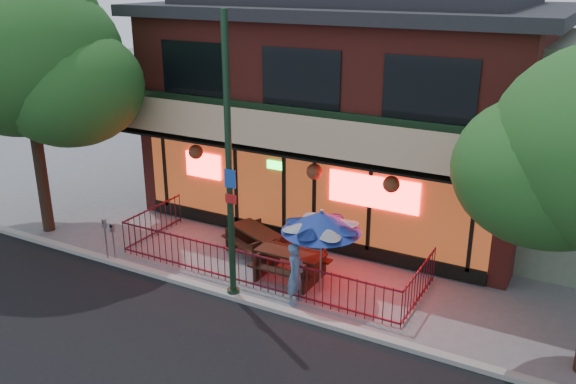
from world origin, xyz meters
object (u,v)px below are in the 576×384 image
object	(u,v)px
parking_meter_near	(113,236)
parking_meter_far	(105,233)
street_light	(229,178)
picnic_table_left	(257,238)
street_tree_left	(27,48)
patio_umbrella	(321,222)
pedestrian	(295,273)
picnic_table_right	(290,261)

from	to	relation	value
parking_meter_near	parking_meter_far	distance (m)	0.23
street_light	picnic_table_left	size ratio (longest dim) A/B	3.28
street_tree_left	parking_meter_near	xyz separation A→B (m)	(3.46, -0.79, -4.87)
picnic_table_left	patio_umbrella	size ratio (longest dim) A/B	0.93
picnic_table_left	patio_umbrella	xyz separation A→B (m)	(2.62, -1.17, 1.46)
street_tree_left	pedestrian	bearing A→B (deg)	-1.83
street_tree_left	patio_umbrella	bearing A→B (deg)	2.94
street_light	picnic_table_left	xyz separation A→B (m)	(-0.80, 2.43, -2.66)
street_light	patio_umbrella	world-z (taller)	street_light
picnic_table_left	parking_meter_near	distance (m)	4.03
street_tree_left	picnic_table_right	xyz separation A→B (m)	(8.26, 0.76, -5.15)
patio_umbrella	parking_meter_far	xyz separation A→B (m)	(-6.02, -1.34, -1.06)
pedestrian	parking_meter_far	bearing A→B (deg)	94.49
picnic_table_right	pedestrian	xyz separation A→B (m)	(0.71, -1.05, 0.27)
parking_meter_near	parking_meter_far	size ratio (longest dim) A/B	0.90
street_light	parking_meter_near	xyz separation A→B (m)	(-4.00, 0.00, -2.35)
street_tree_left	patio_umbrella	size ratio (longest dim) A/B	3.53
patio_umbrella	parking_meter_far	bearing A→B (deg)	-167.43
picnic_table_left	parking_meter_far	bearing A→B (deg)	-143.56
street_tree_left	parking_meter_far	size ratio (longest dim) A/B	6.18
street_light	picnic_table_right	xyz separation A→B (m)	(0.80, 1.55, -2.63)
street_light	parking_meter_far	distance (m)	4.78
picnic_table_left	picnic_table_right	bearing A→B (deg)	-28.92
parking_meter_near	parking_meter_far	xyz separation A→B (m)	(-0.20, -0.08, 0.08)
parking_meter_near	pedestrian	bearing A→B (deg)	5.19
picnic_table_left	picnic_table_right	xyz separation A→B (m)	(1.60, -0.88, 0.03)
picnic_table_right	street_light	bearing A→B (deg)	-117.24
street_tree_left	parking_meter_far	distance (m)	5.85
patio_umbrella	pedestrian	distance (m)	1.42
parking_meter_near	street_light	bearing A→B (deg)	-0.04
pedestrian	picnic_table_left	bearing A→B (deg)	48.83
picnic_table_right	picnic_table_left	bearing A→B (deg)	151.08
street_tree_left	pedestrian	distance (m)	10.22
picnic_table_right	parking_meter_near	size ratio (longest dim) A/B	1.56
picnic_table_left	picnic_table_right	size ratio (longest dim) A/B	1.16
street_tree_left	parking_meter_near	size ratio (longest dim) A/B	6.83
picnic_table_right	parking_meter_far	distance (m)	5.27
street_light	patio_umbrella	size ratio (longest dim) A/B	3.07
street_tree_left	picnic_table_right	world-z (taller)	street_tree_left
picnic_table_left	parking_meter_far	xyz separation A→B (m)	(-3.40, -2.51, 0.39)
pedestrian	parking_meter_near	xyz separation A→B (m)	(-5.51, -0.50, 0.01)
picnic_table_left	pedestrian	bearing A→B (deg)	-39.86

